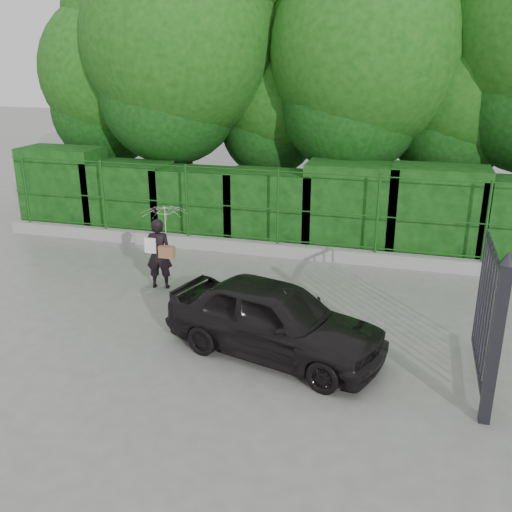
# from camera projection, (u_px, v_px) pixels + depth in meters

# --- Properties ---
(ground) EXTENTS (80.00, 80.00, 0.00)m
(ground) POSITION_uv_depth(u_px,v_px,m) (192.00, 336.00, 9.77)
(ground) COLOR gray
(kerb) EXTENTS (14.00, 0.25, 0.30)m
(kerb) POSITION_uv_depth(u_px,v_px,m) (261.00, 248.00, 13.80)
(kerb) COLOR #9E9E99
(kerb) RESTS_ON ground
(fence) EXTENTS (14.13, 0.06, 1.80)m
(fence) POSITION_uv_depth(u_px,v_px,m) (270.00, 207.00, 13.40)
(fence) COLOR #164C14
(fence) RESTS_ON kerb
(hedge) EXTENTS (14.20, 1.20, 2.19)m
(hedge) POSITION_uv_depth(u_px,v_px,m) (273.00, 204.00, 14.42)
(hedge) COLOR black
(hedge) RESTS_ON ground
(trees) EXTENTS (17.10, 6.15, 8.08)m
(trees) POSITION_uv_depth(u_px,v_px,m) (336.00, 54.00, 14.97)
(trees) COLOR black
(trees) RESTS_ON ground
(gate) EXTENTS (0.22, 2.33, 2.36)m
(gate) POSITION_uv_depth(u_px,v_px,m) (492.00, 324.00, 7.53)
(gate) COLOR #25252B
(gate) RESTS_ON ground
(woman) EXTENTS (0.93, 0.95, 1.75)m
(woman) POSITION_uv_depth(u_px,v_px,m) (163.00, 234.00, 11.48)
(woman) COLOR black
(woman) RESTS_ON ground
(car) EXTENTS (3.83, 2.35, 1.22)m
(car) POSITION_uv_depth(u_px,v_px,m) (275.00, 319.00, 9.01)
(car) COLOR black
(car) RESTS_ON ground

